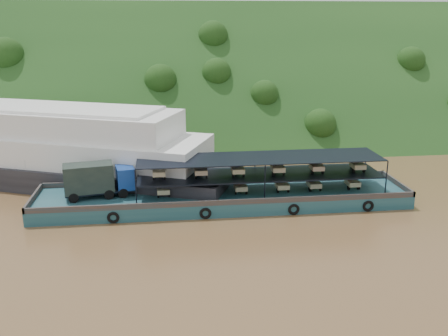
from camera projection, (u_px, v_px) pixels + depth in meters
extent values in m
plane|color=brown|center=(249.00, 209.00, 46.49)|extent=(160.00, 160.00, 0.00)
cube|color=#173814|center=(211.00, 129.00, 80.75)|extent=(140.00, 39.60, 39.60)
cube|color=#15424C|center=(223.00, 198.00, 47.56)|extent=(35.00, 7.00, 1.20)
cube|color=#592D19|center=(219.00, 179.00, 50.56)|extent=(35.00, 0.20, 0.50)
cube|color=#592D19|center=(228.00, 202.00, 44.09)|extent=(35.00, 0.20, 0.50)
cube|color=#592D19|center=(397.00, 183.00, 49.36)|extent=(0.20, 7.00, 0.50)
cube|color=#592D19|center=(33.00, 198.00, 45.29)|extent=(0.20, 7.00, 0.50)
torus|color=black|center=(113.00, 218.00, 43.03)|extent=(1.06, 0.26, 1.06)
torus|color=black|center=(205.00, 213.00, 43.97)|extent=(1.06, 0.26, 1.06)
torus|color=black|center=(294.00, 209.00, 44.90)|extent=(1.06, 0.26, 1.06)
torus|color=black|center=(368.00, 206.00, 45.72)|extent=(1.06, 0.26, 1.06)
cylinder|color=black|center=(74.00, 198.00, 44.59)|extent=(0.96, 0.48, 0.92)
cylinder|color=black|center=(73.00, 191.00, 46.34)|extent=(0.96, 0.48, 0.92)
cylinder|color=black|center=(109.00, 194.00, 45.49)|extent=(0.96, 0.48, 0.92)
cylinder|color=black|center=(107.00, 188.00, 47.25)|extent=(0.96, 0.48, 0.92)
cylinder|color=black|center=(123.00, 193.00, 45.86)|extent=(0.96, 0.48, 0.92)
cylinder|color=black|center=(121.00, 187.00, 47.62)|extent=(0.96, 0.48, 0.92)
cube|color=black|center=(100.00, 190.00, 46.12)|extent=(6.49, 3.13, 0.18)
cube|color=navy|center=(125.00, 177.00, 46.51)|extent=(1.94, 2.45, 2.01)
cube|color=black|center=(133.00, 173.00, 46.63)|extent=(0.39, 1.81, 0.82)
cube|color=black|center=(89.00, 178.00, 45.48)|extent=(4.72, 2.97, 2.56)
cube|color=black|center=(260.00, 174.00, 47.33)|extent=(23.00, 5.00, 0.12)
cube|color=black|center=(260.00, 158.00, 46.87)|extent=(23.00, 5.00, 0.08)
cylinder|color=black|center=(136.00, 188.00, 43.61)|extent=(0.12, 0.12, 3.30)
cylinder|color=black|center=(138.00, 171.00, 48.37)|extent=(0.12, 0.12, 3.30)
cylinder|color=black|center=(265.00, 183.00, 44.95)|extent=(0.12, 0.12, 3.30)
cylinder|color=black|center=(255.00, 167.00, 49.71)|extent=(0.12, 0.12, 3.30)
cylinder|color=black|center=(386.00, 178.00, 46.30)|extent=(0.12, 0.12, 3.30)
cylinder|color=black|center=(365.00, 163.00, 51.06)|extent=(0.12, 0.12, 3.30)
cylinder|color=black|center=(164.00, 189.00, 47.66)|extent=(0.12, 0.52, 0.52)
cylinder|color=black|center=(158.00, 195.00, 45.89)|extent=(0.14, 0.52, 0.52)
cylinder|color=black|center=(169.00, 195.00, 46.01)|extent=(0.14, 0.52, 0.52)
cube|color=beige|center=(164.00, 190.00, 46.19)|extent=(1.15, 1.50, 0.44)
cube|color=#AD0B1F|center=(163.00, 184.00, 47.23)|extent=(0.55, 0.80, 0.80)
cube|color=#AD0B1F|center=(163.00, 180.00, 46.90)|extent=(0.50, 0.10, 0.10)
cylinder|color=black|center=(195.00, 187.00, 48.02)|extent=(0.12, 0.52, 0.52)
cylinder|color=black|center=(191.00, 194.00, 46.25)|extent=(0.14, 0.52, 0.52)
cylinder|color=black|center=(202.00, 193.00, 46.36)|extent=(0.14, 0.52, 0.52)
cube|color=beige|center=(196.00, 189.00, 46.54)|extent=(1.15, 1.50, 0.44)
cube|color=#A90B11|center=(196.00, 183.00, 47.59)|extent=(0.55, 0.80, 0.80)
cube|color=#A90B11|center=(196.00, 179.00, 47.25)|extent=(0.50, 0.10, 0.10)
cylinder|color=black|center=(238.00, 186.00, 48.51)|extent=(0.12, 0.52, 0.52)
cylinder|color=black|center=(236.00, 192.00, 46.74)|extent=(0.14, 0.52, 0.52)
cylinder|color=black|center=(246.00, 192.00, 46.85)|extent=(0.14, 0.52, 0.52)
cube|color=tan|center=(241.00, 187.00, 47.03)|extent=(1.15, 1.50, 0.44)
cube|color=red|center=(239.00, 182.00, 48.07)|extent=(0.55, 0.80, 0.80)
cube|color=red|center=(239.00, 177.00, 47.74)|extent=(0.50, 0.10, 0.10)
cylinder|color=black|center=(279.00, 184.00, 48.98)|extent=(0.12, 0.52, 0.52)
cylinder|color=black|center=(278.00, 190.00, 47.21)|extent=(0.14, 0.52, 0.52)
cylinder|color=black|center=(288.00, 190.00, 47.32)|extent=(0.14, 0.52, 0.52)
cube|color=beige|center=(282.00, 185.00, 47.50)|extent=(1.15, 1.50, 0.44)
cube|color=red|center=(279.00, 180.00, 48.54)|extent=(0.55, 0.80, 0.80)
cube|color=red|center=(280.00, 176.00, 48.21)|extent=(0.50, 0.10, 0.10)
cylinder|color=black|center=(310.00, 183.00, 49.34)|extent=(0.12, 0.52, 0.52)
cylinder|color=black|center=(310.00, 189.00, 47.57)|extent=(0.14, 0.52, 0.52)
cylinder|color=black|center=(320.00, 189.00, 47.69)|extent=(0.14, 0.52, 0.52)
cube|color=#C0B988|center=(314.00, 184.00, 47.87)|extent=(1.15, 1.50, 0.44)
cube|color=#AB170B|center=(311.00, 179.00, 48.91)|extent=(0.55, 0.80, 0.80)
cube|color=#AB170B|center=(312.00, 175.00, 48.58)|extent=(0.50, 0.10, 0.10)
cylinder|color=black|center=(347.00, 181.00, 49.79)|extent=(0.12, 0.52, 0.52)
cylinder|color=black|center=(349.00, 187.00, 48.02)|extent=(0.14, 0.52, 0.52)
cylinder|color=black|center=(359.00, 187.00, 48.14)|extent=(0.14, 0.52, 0.52)
cube|color=beige|center=(353.00, 183.00, 48.32)|extent=(1.15, 1.50, 0.44)
cube|color=#B2200B|center=(348.00, 177.00, 49.36)|extent=(0.55, 0.80, 0.80)
cube|color=#B2200B|center=(350.00, 173.00, 49.03)|extent=(0.50, 0.10, 0.10)
cylinder|color=black|center=(159.00, 172.00, 47.13)|extent=(0.12, 0.52, 0.52)
cylinder|color=black|center=(154.00, 177.00, 45.36)|extent=(0.14, 0.52, 0.52)
cylinder|color=black|center=(165.00, 177.00, 45.48)|extent=(0.14, 0.52, 0.52)
cube|color=beige|center=(159.00, 173.00, 45.66)|extent=(1.15, 1.50, 0.44)
cube|color=navy|center=(159.00, 167.00, 46.70)|extent=(0.55, 0.80, 0.80)
cube|color=navy|center=(159.00, 163.00, 46.37)|extent=(0.50, 0.10, 0.10)
cylinder|color=black|center=(200.00, 170.00, 47.58)|extent=(0.12, 0.52, 0.52)
cylinder|color=black|center=(196.00, 176.00, 45.81)|extent=(0.14, 0.52, 0.52)
cylinder|color=black|center=(207.00, 176.00, 45.93)|extent=(0.14, 0.52, 0.52)
cube|color=tan|center=(201.00, 171.00, 46.11)|extent=(1.15, 1.50, 0.44)
cube|color=navy|center=(200.00, 166.00, 47.15)|extent=(0.55, 0.80, 0.80)
cube|color=navy|center=(200.00, 161.00, 46.82)|extent=(0.50, 0.10, 0.10)
cylinder|color=black|center=(236.00, 169.00, 47.99)|extent=(0.12, 0.52, 0.52)
cylinder|color=black|center=(233.00, 175.00, 46.22)|extent=(0.14, 0.52, 0.52)
cylinder|color=black|center=(244.00, 174.00, 46.33)|extent=(0.14, 0.52, 0.52)
cube|color=#BFB887|center=(238.00, 170.00, 46.51)|extent=(1.15, 1.50, 0.44)
cube|color=#1B30A2|center=(236.00, 165.00, 47.55)|extent=(0.55, 0.80, 0.80)
cube|color=#1B30A2|center=(236.00, 160.00, 47.22)|extent=(0.50, 0.10, 0.10)
cylinder|color=black|center=(274.00, 168.00, 48.43)|extent=(0.12, 0.52, 0.52)
cylinder|color=black|center=(273.00, 173.00, 46.66)|extent=(0.14, 0.52, 0.52)
cylinder|color=black|center=(284.00, 173.00, 46.78)|extent=(0.14, 0.52, 0.52)
cube|color=#BFB387|center=(278.00, 168.00, 46.96)|extent=(1.15, 1.50, 0.44)
cube|color=beige|center=(275.00, 163.00, 48.00)|extent=(0.55, 0.80, 0.80)
cube|color=beige|center=(276.00, 159.00, 47.67)|extent=(0.50, 0.10, 0.10)
cylinder|color=black|center=(312.00, 166.00, 48.87)|extent=(0.12, 0.52, 0.52)
cylinder|color=black|center=(312.00, 172.00, 47.10)|extent=(0.14, 0.52, 0.52)
cylinder|color=black|center=(323.00, 171.00, 47.22)|extent=(0.14, 0.52, 0.52)
cube|color=tan|center=(317.00, 167.00, 47.40)|extent=(1.15, 1.50, 0.44)
cube|color=#B2140B|center=(313.00, 162.00, 48.44)|extent=(0.55, 0.80, 0.80)
cube|color=#B2140B|center=(314.00, 157.00, 48.11)|extent=(0.50, 0.10, 0.10)
cylinder|color=black|center=(352.00, 165.00, 49.35)|extent=(0.12, 0.52, 0.52)
cylinder|color=black|center=(354.00, 170.00, 47.58)|extent=(0.14, 0.52, 0.52)
cylinder|color=black|center=(364.00, 170.00, 47.70)|extent=(0.14, 0.52, 0.52)
cube|color=tan|center=(358.00, 166.00, 47.87)|extent=(1.15, 1.50, 0.44)
cube|color=beige|center=(353.00, 161.00, 48.92)|extent=(0.55, 0.80, 0.80)
cube|color=beige|center=(355.00, 156.00, 48.59)|extent=(0.50, 0.10, 0.10)
cube|color=black|center=(53.00, 169.00, 54.80)|extent=(41.17, 24.90, 2.42)
cube|color=white|center=(51.00, 146.00, 54.06)|extent=(35.19, 21.63, 2.83)
cube|color=white|center=(48.00, 121.00, 53.28)|extent=(29.21, 18.36, 2.63)
cube|color=white|center=(47.00, 108.00, 52.87)|extent=(25.09, 15.87, 0.30)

